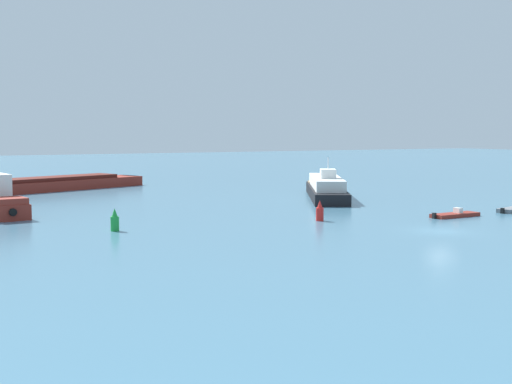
{
  "coord_description": "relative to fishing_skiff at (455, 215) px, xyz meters",
  "views": [
    {
      "loc": [
        -40.9,
        -43.72,
        8.32
      ],
      "look_at": [
        -2.28,
        27.91,
        1.2
      ],
      "focal_mm": 49.7,
      "sensor_mm": 36.0,
      "label": 1
    }
  ],
  "objects": [
    {
      "name": "cargo_barge",
      "position": [
        -33.51,
        46.52,
        0.78
      ],
      "size": [
        38.93,
        19.49,
        5.99
      ],
      "color": "maroon",
      "rests_on": "ground"
    },
    {
      "name": "fishing_skiff",
      "position": [
        0.0,
        0.0,
        0.0
      ],
      "size": [
        5.57,
        1.88,
        0.86
      ],
      "color": "maroon",
      "rests_on": "ground"
    },
    {
      "name": "ground_plane",
      "position": [
        -8.06,
        -6.72,
        -0.21
      ],
      "size": [
        400.0,
        400.0,
        0.0
      ],
      "primitive_type": "plane",
      "color": "teal"
    },
    {
      "name": "white_riverboat",
      "position": [
        -0.3,
        21.63,
        1.02
      ],
      "size": [
        13.51,
        19.65,
        5.12
      ],
      "color": "black",
      "rests_on": "ground"
    },
    {
      "name": "channel_buoy_green",
      "position": [
        -31.7,
        6.18,
        0.6
      ],
      "size": [
        0.7,
        0.7,
        1.9
      ],
      "color": "green",
      "rests_on": "ground"
    },
    {
      "name": "channel_buoy_red",
      "position": [
        -13.13,
        3.64,
        0.6
      ],
      "size": [
        0.7,
        0.7,
        1.9
      ],
      "color": "red",
      "rests_on": "ground"
    }
  ]
}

